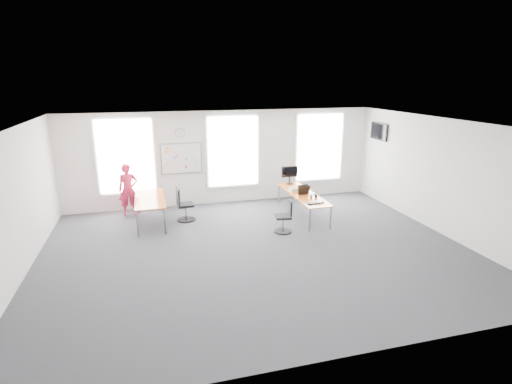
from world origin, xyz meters
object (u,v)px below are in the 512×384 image
object	(u,v)px
keyboard	(314,203)
headphones	(313,196)
chair_left	(184,206)
chair_right	(285,218)
desk_left	(150,200)
monitor	(290,173)
person	(128,190)
desk_right	(303,195)

from	to	relation	value
keyboard	headphones	distance (m)	0.57
chair_left	keyboard	world-z (taller)	chair_left
headphones	chair_right	bearing A→B (deg)	-138.02
chair_right	desk_left	bearing A→B (deg)	-105.04
chair_right	monitor	world-z (taller)	monitor
keyboard	headphones	xyz separation A→B (m)	(0.20, 0.53, 0.04)
person	chair_left	bearing A→B (deg)	-37.38
chair_left	desk_left	bearing A→B (deg)	83.63
person	keyboard	world-z (taller)	person
desk_left	headphones	size ratio (longest dim) A/B	10.75
person	headphones	bearing A→B (deg)	-25.42
desk_left	keyboard	xyz separation A→B (m)	(4.32, -1.47, -0.00)
chair_right	headphones	bearing A→B (deg)	132.39
desk_right	desk_left	world-z (taller)	desk_left
desk_left	person	world-z (taller)	person
chair_right	chair_left	bearing A→B (deg)	-112.21
chair_right	headphones	distance (m)	1.33
desk_left	chair_left	bearing A→B (deg)	-1.17
chair_right	keyboard	xyz separation A→B (m)	(0.89, 0.15, 0.28)
keyboard	monitor	distance (m)	2.20
person	headphones	distance (m)	5.45
desk_right	chair_right	bearing A→B (deg)	-129.36
keyboard	headphones	bearing A→B (deg)	63.69
desk_left	chair_right	size ratio (longest dim) A/B	2.28
chair_left	person	bearing A→B (deg)	52.94
desk_left	headphones	xyz separation A→B (m)	(4.53, -0.93, 0.04)
desk_left	person	bearing A→B (deg)	123.13
desk_left	keyboard	distance (m)	4.56
person	monitor	bearing A→B (deg)	-8.07
chair_left	monitor	bearing A→B (deg)	-83.50
desk_right	chair_right	distance (m)	1.53
desk_left	chair_right	xyz separation A→B (m)	(3.43, -1.62, -0.29)
monitor	headphones	bearing A→B (deg)	-83.03
chair_left	keyboard	xyz separation A→B (m)	(3.41, -1.45, 0.25)
chair_right	chair_left	distance (m)	2.99
desk_left	monitor	xyz separation A→B (m)	(4.39, 0.70, 0.34)
chair_left	person	world-z (taller)	person
chair_right	monitor	size ratio (longest dim) A/B	1.52
desk_right	person	distance (m)	5.18
desk_right	chair_right	xyz separation A→B (m)	(-0.96, -1.17, -0.23)
desk_right	desk_left	distance (m)	4.42
headphones	chair_left	bearing A→B (deg)	175.60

